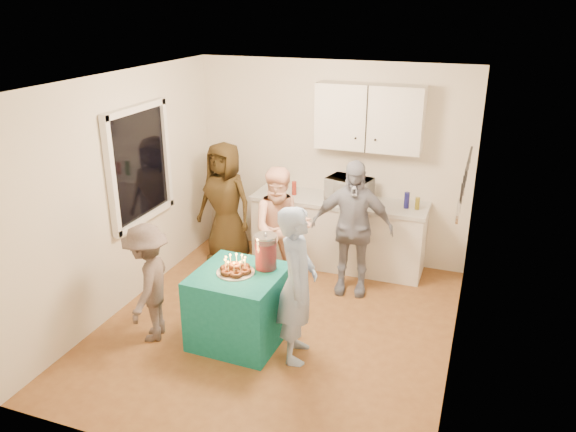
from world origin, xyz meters
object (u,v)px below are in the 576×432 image
(party_table, at_px, (239,306))
(child_near_left, at_px, (149,283))
(microwave, at_px, (349,189))
(woman_back_left, at_px, (225,202))
(punch_jar, at_px, (266,253))
(woman_back_right, at_px, (352,228))
(counter, at_px, (338,234))
(man_birthday, at_px, (297,285))
(woman_back_center, at_px, (281,229))

(party_table, xyz_separation_m, child_near_left, (-0.87, -0.27, 0.25))
(party_table, distance_m, child_near_left, 0.95)
(microwave, bearing_deg, woman_back_left, -155.37)
(microwave, xyz_separation_m, punch_jar, (-0.38, -1.84, -0.13))
(woman_back_left, height_order, woman_back_right, woman_back_right)
(woman_back_left, bearing_deg, counter, 21.60)
(woman_back_left, bearing_deg, woman_back_right, -1.19)
(counter, bearing_deg, woman_back_right, -62.73)
(punch_jar, bearing_deg, party_table, -138.26)
(microwave, relative_size, punch_jar, 1.58)
(party_table, height_order, punch_jar, punch_jar)
(man_birthday, relative_size, woman_back_right, 0.96)
(woman_back_left, distance_m, woman_back_right, 1.80)
(party_table, xyz_separation_m, woman_back_right, (0.80, 1.40, 0.43))
(punch_jar, xyz_separation_m, woman_back_center, (-0.23, 1.04, -0.18))
(woman_back_right, bearing_deg, microwave, 100.37)
(microwave, xyz_separation_m, man_birthday, (0.05, -2.11, -0.28))
(microwave, distance_m, child_near_left, 2.77)
(man_birthday, distance_m, child_near_left, 1.53)
(woman_back_left, bearing_deg, woman_back_center, -17.39)
(child_near_left, bearing_deg, party_table, 91.26)
(counter, distance_m, microwave, 0.64)
(party_table, bearing_deg, man_birthday, -6.41)
(punch_jar, distance_m, child_near_left, 1.22)
(man_birthday, relative_size, woman_back_center, 1.04)
(punch_jar, relative_size, woman_back_right, 0.21)
(party_table, relative_size, punch_jar, 2.50)
(counter, relative_size, man_birthday, 1.40)
(microwave, distance_m, woman_back_right, 0.72)
(microwave, bearing_deg, man_birthday, -76.25)
(party_table, bearing_deg, woman_back_center, 90.39)
(party_table, distance_m, woman_back_left, 2.00)
(counter, height_order, woman_back_center, woman_back_center)
(party_table, height_order, woman_back_left, woman_back_left)
(woman_back_left, bearing_deg, punch_jar, -43.24)
(party_table, bearing_deg, microwave, 73.68)
(man_birthday, xyz_separation_m, child_near_left, (-1.51, -0.20, -0.16))
(woman_back_left, height_order, woman_back_center, woman_back_left)
(woman_back_center, distance_m, child_near_left, 1.74)
(counter, xyz_separation_m, punch_jar, (-0.26, -1.84, 0.50))
(counter, relative_size, punch_jar, 6.47)
(man_birthday, xyz_separation_m, woman_back_center, (-0.65, 1.31, -0.03))
(party_table, bearing_deg, punch_jar, 41.74)
(woman_back_left, bearing_deg, microwave, 20.60)
(counter, bearing_deg, microwave, 0.00)
(punch_jar, relative_size, woman_back_left, 0.21)
(man_birthday, height_order, woman_back_left, woman_back_left)
(counter, bearing_deg, woman_back_center, -120.95)
(microwave, xyz_separation_m, woman_back_center, (-0.61, -0.80, -0.31))
(punch_jar, distance_m, man_birthday, 0.52)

